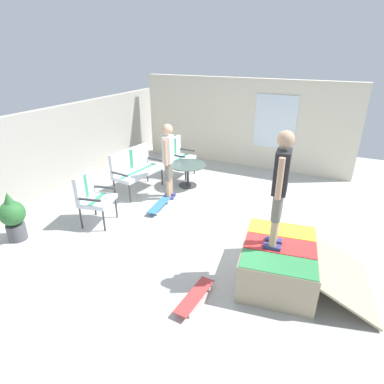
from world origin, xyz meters
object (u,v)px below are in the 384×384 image
patio_chair_by_wall (91,194)px  patio_table (188,171)px  person_skater (280,183)px  skateboard_spare (195,296)px  patio_bench (134,166)px  potted_plant (13,216)px  person_watching (168,156)px  patio_chair_near_house (178,153)px  skateboard_by_bench (159,205)px  skate_ramp (281,263)px

patio_chair_by_wall → patio_table: patio_chair_by_wall is taller
person_skater → skateboard_spare: 1.90m
patio_bench → potted_plant: bearing=165.9°
patio_table → person_watching: (-0.76, 0.09, 0.58)m
patio_chair_near_house → person_watching: bearing=-160.6°
patio_table → skateboard_by_bench: bearing=179.9°
person_watching → skateboard_spare: (-2.76, -1.93, -0.90)m
patio_bench → patio_chair_by_wall: (-1.64, -0.15, -0.00)m
patio_bench → person_skater: 4.20m
patio_chair_by_wall → patio_table: 2.57m
patio_chair_near_house → patio_table: 0.83m
skate_ramp → skateboard_by_bench: (1.18, 2.78, -0.21)m
patio_chair_by_wall → person_watching: bearing=-24.9°
patio_chair_by_wall → potted_plant: patio_chair_by_wall is taller
person_watching → skateboard_by_bench: size_ratio=2.07×
skateboard_by_bench → patio_chair_near_house: bearing=16.0°
skateboard_by_bench → skateboard_spare: size_ratio=1.01×
patio_chair_by_wall → person_watching: size_ratio=0.60×
skateboard_by_bench → skateboard_spare: (-2.14, -1.84, 0.00)m
skate_ramp → patio_chair_by_wall: bearing=87.6°
patio_chair_near_house → skateboard_by_bench: 2.10m
patio_bench → patio_chair_near_house: size_ratio=1.28×
patio_table → person_watching: 0.96m
patio_bench → potted_plant: size_ratio=1.42×
skateboard_spare → person_watching: bearing=35.0°
skate_ramp → skateboard_by_bench: skate_ramp is taller
patio_chair_near_house → skate_ramp: bearing=-133.3°
potted_plant → patio_chair_near_house: bearing=-15.6°
skate_ramp → patio_table: size_ratio=2.21×
skate_ramp → patio_chair_near_house: patio_chair_near_house is taller
person_watching → skateboard_spare: 3.49m
skateboard_by_bench → person_watching: bearing=8.4°
patio_chair_near_house → potted_plant: bearing=164.4°
patio_bench → patio_chair_by_wall: same height
patio_bench → skateboard_by_bench: 1.30m
patio_chair_near_house → skateboard_spare: size_ratio=1.25×
skateboard_spare → patio_chair_near_house: bearing=30.4°
skate_ramp → patio_table: (2.57, 2.77, 0.11)m
skate_ramp → skateboard_spare: size_ratio=2.45×
skateboard_spare → potted_plant: potted_plant is taller
patio_bench → potted_plant: patio_bench is taller
patio_chair_near_house → skateboard_by_bench: bearing=-164.0°
person_watching → skateboard_spare: bearing=-145.0°
patio_bench → person_watching: size_ratio=0.77×
patio_table → potted_plant: size_ratio=0.98×
patio_chair_near_house → potted_plant: size_ratio=1.11×
patio_table → person_skater: person_skater is taller
patio_bench → skateboard_by_bench: patio_bench is taller
patio_bench → patio_chair_near_house: 1.42m
skate_ramp → patio_table: skate_ramp is taller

